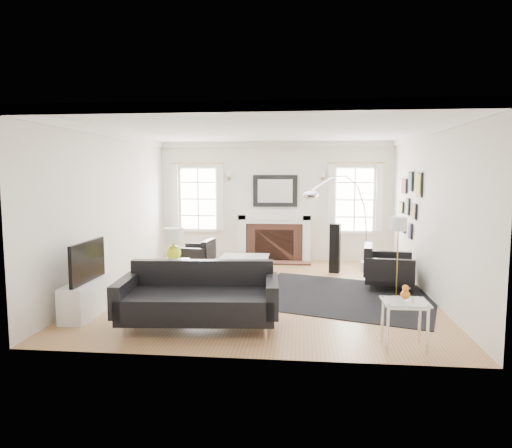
# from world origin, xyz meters

# --- Properties ---
(floor) EXTENTS (6.00, 6.00, 0.00)m
(floor) POSITION_xyz_m (0.00, 0.00, 0.00)
(floor) COLOR #9E7142
(floor) RESTS_ON ground
(back_wall) EXTENTS (5.50, 0.04, 2.80)m
(back_wall) POSITION_xyz_m (0.00, 3.00, 1.40)
(back_wall) COLOR silver
(back_wall) RESTS_ON floor
(front_wall) EXTENTS (5.50, 0.04, 2.80)m
(front_wall) POSITION_xyz_m (0.00, -3.00, 1.40)
(front_wall) COLOR silver
(front_wall) RESTS_ON floor
(left_wall) EXTENTS (0.04, 6.00, 2.80)m
(left_wall) POSITION_xyz_m (-2.75, 0.00, 1.40)
(left_wall) COLOR silver
(left_wall) RESTS_ON floor
(right_wall) EXTENTS (0.04, 6.00, 2.80)m
(right_wall) POSITION_xyz_m (2.75, 0.00, 1.40)
(right_wall) COLOR silver
(right_wall) RESTS_ON floor
(ceiling) EXTENTS (5.50, 6.00, 0.02)m
(ceiling) POSITION_xyz_m (0.00, 0.00, 2.80)
(ceiling) COLOR white
(ceiling) RESTS_ON back_wall
(crown_molding) EXTENTS (5.50, 6.00, 0.12)m
(crown_molding) POSITION_xyz_m (0.00, 0.00, 2.74)
(crown_molding) COLOR white
(crown_molding) RESTS_ON back_wall
(fireplace) EXTENTS (1.70, 0.69, 1.11)m
(fireplace) POSITION_xyz_m (0.00, 2.79, 0.54)
(fireplace) COLOR white
(fireplace) RESTS_ON floor
(mantel_mirror) EXTENTS (1.05, 0.07, 0.75)m
(mantel_mirror) POSITION_xyz_m (0.00, 2.95, 1.65)
(mantel_mirror) COLOR black
(mantel_mirror) RESTS_ON back_wall
(window_left) EXTENTS (1.24, 0.15, 1.62)m
(window_left) POSITION_xyz_m (-1.85, 2.95, 1.46)
(window_left) COLOR white
(window_left) RESTS_ON back_wall
(window_right) EXTENTS (1.24, 0.15, 1.62)m
(window_right) POSITION_xyz_m (1.85, 2.95, 1.46)
(window_right) COLOR white
(window_right) RESTS_ON back_wall
(gallery_wall) EXTENTS (0.04, 1.73, 1.29)m
(gallery_wall) POSITION_xyz_m (2.72, 1.30, 1.53)
(gallery_wall) COLOR black
(gallery_wall) RESTS_ON right_wall
(tv_unit) EXTENTS (0.35, 1.00, 1.09)m
(tv_unit) POSITION_xyz_m (-2.44, -1.70, 0.33)
(tv_unit) COLOR white
(tv_unit) RESTS_ON floor
(area_rug) EXTENTS (3.71, 3.37, 0.01)m
(area_rug) POSITION_xyz_m (1.28, -0.23, 0.01)
(area_rug) COLOR black
(area_rug) RESTS_ON floor
(sofa) EXTENTS (2.18, 1.14, 0.69)m
(sofa) POSITION_xyz_m (-0.73, -1.95, 0.37)
(sofa) COLOR black
(sofa) RESTS_ON floor
(armchair_left) EXTENTS (0.78, 0.85, 0.53)m
(armchair_left) POSITION_xyz_m (-1.60, 1.73, 0.29)
(armchair_left) COLOR black
(armchair_left) RESTS_ON floor
(armchair_right) EXTENTS (0.98, 1.06, 0.64)m
(armchair_right) POSITION_xyz_m (2.14, 0.41, 0.35)
(armchair_right) COLOR black
(armchair_right) RESTS_ON floor
(coffee_table) EXTENTS (0.94, 0.94, 0.42)m
(coffee_table) POSITION_xyz_m (-0.49, 0.95, 0.39)
(coffee_table) COLOR silver
(coffee_table) RESTS_ON floor
(side_table_left) EXTENTS (0.47, 0.47, 0.52)m
(side_table_left) POSITION_xyz_m (-1.62, -0.03, 0.41)
(side_table_left) COLOR silver
(side_table_left) RESTS_ON floor
(nesting_table) EXTENTS (0.52, 0.43, 0.57)m
(nesting_table) POSITION_xyz_m (1.84, -2.52, 0.45)
(nesting_table) COLOR silver
(nesting_table) RESTS_ON floor
(gourd_lamp) EXTENTS (0.36, 0.36, 0.58)m
(gourd_lamp) POSITION_xyz_m (-1.62, -0.03, 0.85)
(gourd_lamp) COLOR #C5D81B
(gourd_lamp) RESTS_ON side_table_left
(orange_vase) EXTENTS (0.11, 0.11, 0.17)m
(orange_vase) POSITION_xyz_m (1.84, -2.52, 0.67)
(orange_vase) COLOR orange
(orange_vase) RESTS_ON nesting_table
(arc_floor_lamp) EXTENTS (1.48, 1.37, 2.09)m
(arc_floor_lamp) POSITION_xyz_m (1.40, 1.47, 1.13)
(arc_floor_lamp) COLOR silver
(arc_floor_lamp) RESTS_ON floor
(stick_floor_lamp) EXTENTS (0.27, 0.27, 1.35)m
(stick_floor_lamp) POSITION_xyz_m (2.20, -0.27, 1.17)
(stick_floor_lamp) COLOR #A58839
(stick_floor_lamp) RESTS_ON floor
(speaker_tower) EXTENTS (0.25, 0.25, 1.02)m
(speaker_tower) POSITION_xyz_m (1.32, 1.65, 0.51)
(speaker_tower) COLOR black
(speaker_tower) RESTS_ON floor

